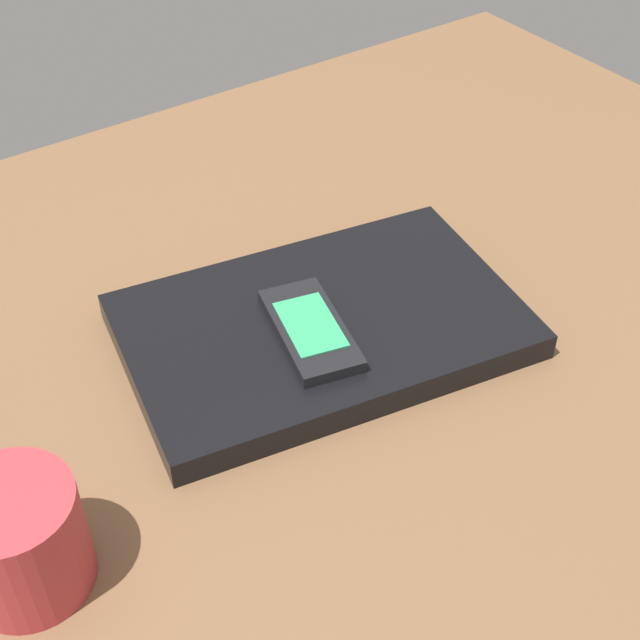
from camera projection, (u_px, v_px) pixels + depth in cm
name	position (u px, v px, depth cm)	size (l,w,h in cm)	color
desk_surface	(295.00, 323.00, 80.96)	(120.00, 80.00, 3.00)	brown
laptop_closed	(320.00, 327.00, 76.46)	(33.22, 21.02, 2.44)	black
cell_phone_on_laptop	(310.00, 330.00, 73.50)	(7.91, 12.42, 1.23)	black
coffee_mug	(16.00, 542.00, 56.68)	(11.59, 8.50, 8.19)	#B23338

